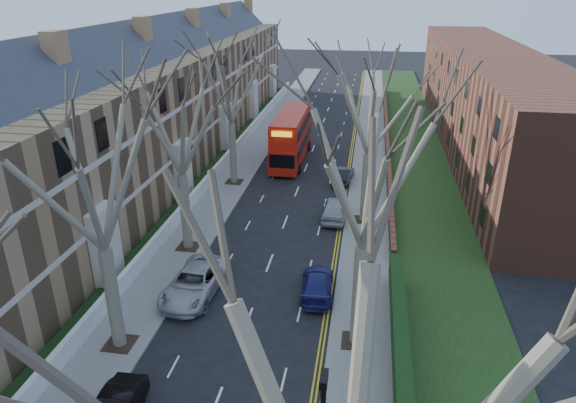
% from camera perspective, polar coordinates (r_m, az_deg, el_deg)
% --- Properties ---
extents(pavement_left, '(3.00, 102.00, 0.12)m').
position_cam_1_polar(pavement_left, '(55.45, -3.40, 6.25)').
color(pavement_left, slate).
rests_on(pavement_left, ground).
extents(pavement_right, '(3.00, 102.00, 0.12)m').
position_cam_1_polar(pavement_right, '(54.21, 9.15, 5.58)').
color(pavement_right, slate).
rests_on(pavement_right, ground).
extents(terrace_left, '(9.70, 78.00, 13.60)m').
position_cam_1_polar(terrace_left, '(48.97, -14.51, 9.85)').
color(terrace_left, '#97734D').
rests_on(terrace_left, ground).
extents(flats_right, '(13.97, 54.00, 10.00)m').
position_cam_1_polar(flats_right, '(58.05, 21.09, 10.56)').
color(flats_right, brown).
rests_on(flats_right, ground).
extents(front_wall_left, '(0.30, 78.00, 1.00)m').
position_cam_1_polar(front_wall_left, '(48.32, -7.35, 4.15)').
color(front_wall_left, white).
rests_on(front_wall_left, ground).
extents(grass_verge_right, '(6.00, 102.00, 0.06)m').
position_cam_1_polar(grass_verge_right, '(54.40, 13.91, 5.35)').
color(grass_verge_right, '#1D3312').
rests_on(grass_verge_right, ground).
extents(tree_left_mid, '(10.50, 10.50, 14.71)m').
position_cam_1_polar(tree_left_mid, '(22.92, -21.10, 4.21)').
color(tree_left_mid, '#726951').
rests_on(tree_left_mid, ground).
extents(tree_left_far, '(10.15, 10.15, 14.22)m').
position_cam_1_polar(tree_left_far, '(31.66, -12.27, 9.72)').
color(tree_left_far, '#726951').
rests_on(tree_left_far, ground).
extents(tree_left_dist, '(10.50, 10.50, 14.71)m').
position_cam_1_polar(tree_left_dist, '(42.77, -6.53, 14.04)').
color(tree_left_dist, '#726951').
rests_on(tree_left_dist, ground).
extents(tree_right_mid, '(10.50, 10.50, 14.71)m').
position_cam_1_polar(tree_right_mid, '(21.80, 8.86, 4.59)').
color(tree_right_mid, '#726951').
rests_on(tree_right_mid, ground).
extents(tree_right_far, '(10.15, 10.15, 14.22)m').
position_cam_1_polar(tree_right_far, '(35.41, 9.25, 11.39)').
color(tree_right_far, '#726951').
rests_on(tree_right_far, ground).
extents(double_decker_bus, '(2.84, 11.14, 4.65)m').
position_cam_1_polar(double_decker_bus, '(50.17, 0.39, 7.08)').
color(double_decker_bus, red).
rests_on(double_decker_bus, ground).
extents(car_left_far, '(3.01, 5.80, 1.56)m').
position_cam_1_polar(car_left_far, '(29.78, -10.31, -8.81)').
color(car_left_far, '#A9A8AE').
rests_on(car_left_far, ground).
extents(car_right_near, '(2.02, 4.47, 1.27)m').
position_cam_1_polar(car_right_near, '(29.49, 3.27, -9.11)').
color(car_right_near, navy).
rests_on(car_right_near, ground).
extents(car_right_mid, '(1.92, 4.53, 1.53)m').
position_cam_1_polar(car_right_mid, '(38.35, 5.24, -0.82)').
color(car_right_mid, '#A0A1A8').
rests_on(car_right_mid, ground).
extents(car_right_far, '(1.88, 4.15, 1.32)m').
position_cam_1_polar(car_right_far, '(45.35, 6.12, 2.95)').
color(car_right_far, black).
rests_on(car_right_far, ground).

